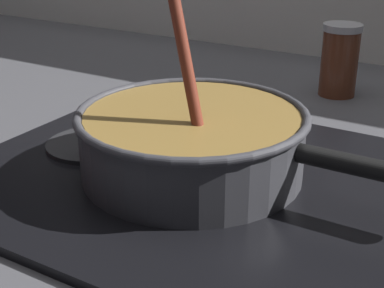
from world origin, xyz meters
name	(u,v)px	position (x,y,z in m)	size (l,w,h in m)	color
ground	(66,201)	(0.00, 0.00, -0.02)	(2.40, 1.60, 0.04)	#4C4C51
hob_plate	(192,177)	(0.13, 0.09, 0.01)	(0.56, 0.48, 0.01)	black
burner_ring	(192,170)	(0.13, 0.09, 0.02)	(0.16, 0.16, 0.01)	#592D0C
spare_burner	(92,144)	(-0.03, 0.09, 0.01)	(0.13, 0.13, 0.01)	#262628
cooking_pan	(193,140)	(0.13, 0.09, 0.06)	(0.44, 0.28, 0.29)	#38383D
condiment_jar	(340,60)	(0.18, 0.53, 0.07)	(0.07, 0.07, 0.13)	brown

